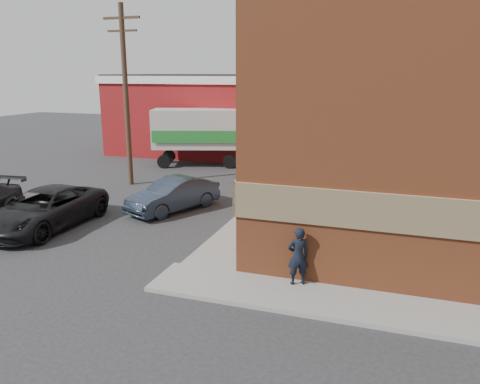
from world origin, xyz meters
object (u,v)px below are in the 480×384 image
Objects in this scene: utility_pole at (126,93)px; warehouse at (229,114)px; sedan at (173,195)px; suv_a at (45,209)px; box_truck at (209,133)px; brick_building at (476,100)px; man at (298,256)px.

warehouse is at bearing 82.23° from utility_pole.
suv_a is (-3.57, -3.62, 0.05)m from sedan.
box_truck is at bearing 72.26° from utility_pole.
warehouse reaches higher than box_truck.
brick_building is at bearing 25.24° from suv_a.
utility_pole reaches higher than box_truck.
utility_pole is 1.69× the size of suv_a.
brick_building is 1.12× the size of warehouse.
brick_building is 16.00m from utility_pole.
brick_building is 2.45× the size of box_truck.
utility_pole reaches higher than man.
brick_building is at bearing -41.31° from box_truck.
brick_building is 11.22m from man.
suv_a is 13.48m from box_truck.
brick_building reaches higher than warehouse.
man is 17.77m from box_truck.
brick_building is 3.42× the size of suv_a.
utility_pole is 2.14× the size of sedan.
warehouse is 22.39m from man.
man is at bearing -65.20° from warehouse.
sedan is at bearing -40.19° from utility_pole.
warehouse is at bearing 77.36° from box_truck.
suv_a is (-15.25, -7.27, -3.94)m from brick_building.
utility_pole is 6.95m from sedan.
suv_a is at bearing -111.39° from sedan.
box_truck is (0.45, -4.91, -0.78)m from warehouse.
suv_a reaches higher than sedan.
warehouse reaches higher than man.
man is at bearing -40.43° from utility_pole.
man is 0.30× the size of suv_a.
box_truck is at bearing -84.78° from warehouse.
warehouse is 2.19× the size of box_truck.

